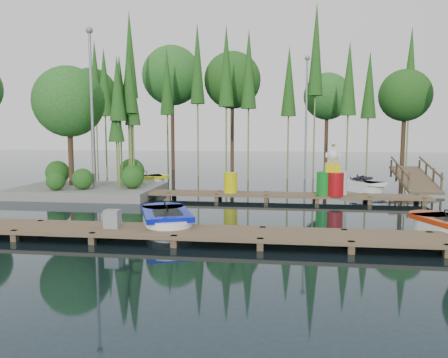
# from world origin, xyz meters

# --- Properties ---
(ground_plane) EXTENTS (90.00, 90.00, 0.00)m
(ground_plane) POSITION_xyz_m (0.00, 0.00, 0.00)
(ground_plane) COLOR #1A2930
(near_dock) EXTENTS (18.00, 1.50, 0.50)m
(near_dock) POSITION_xyz_m (0.00, -4.50, 0.23)
(near_dock) COLOR brown
(near_dock) RESTS_ON ground
(far_dock) EXTENTS (15.00, 1.20, 0.50)m
(far_dock) POSITION_xyz_m (1.00, 2.50, 0.23)
(far_dock) COLOR brown
(far_dock) RESTS_ON ground
(island) EXTENTS (6.20, 4.20, 6.75)m
(island) POSITION_xyz_m (-6.30, 3.29, 3.18)
(island) COLOR gray
(island) RESTS_ON ground
(tree_screen) EXTENTS (34.42, 18.53, 10.31)m
(tree_screen) POSITION_xyz_m (-2.04, 10.60, 6.12)
(tree_screen) COLOR #47301E
(tree_screen) RESTS_ON ground
(lamp_island) EXTENTS (0.30, 0.30, 7.25)m
(lamp_island) POSITION_xyz_m (-5.50, 2.50, 4.26)
(lamp_island) COLOR gray
(lamp_island) RESTS_ON ground
(lamp_rear) EXTENTS (0.30, 0.30, 7.25)m
(lamp_rear) POSITION_xyz_m (4.00, 11.00, 4.26)
(lamp_rear) COLOR gray
(lamp_rear) RESTS_ON ground
(ramp) EXTENTS (1.50, 3.94, 1.49)m
(ramp) POSITION_xyz_m (9.00, 6.50, 0.59)
(ramp) COLOR brown
(ramp) RESTS_ON ground
(boat_blue) EXTENTS (2.23, 3.11, 0.95)m
(boat_blue) POSITION_xyz_m (-0.65, -3.44, 0.28)
(boat_blue) COLOR white
(boat_blue) RESTS_ON ground
(boat_yellow_far) EXTENTS (2.88, 2.21, 1.32)m
(boat_yellow_far) POSITION_xyz_m (-4.55, 6.32, 0.28)
(boat_yellow_far) COLOR white
(boat_yellow_far) RESTS_ON ground
(boat_white_far) EXTENTS (2.36, 2.55, 1.14)m
(boat_white_far) POSITION_xyz_m (6.49, 5.80, 0.26)
(boat_white_far) COLOR white
(boat_white_far) RESTS_ON ground
(utility_cabinet) EXTENTS (0.40, 0.34, 0.48)m
(utility_cabinet) POSITION_xyz_m (-1.85, -4.50, 0.54)
(utility_cabinet) COLOR gray
(utility_cabinet) RESTS_ON near_dock
(yellow_barrel) EXTENTS (0.57, 0.57, 0.86)m
(yellow_barrel) POSITION_xyz_m (0.51, 2.50, 0.73)
(yellow_barrel) COLOR #D3CF0B
(yellow_barrel) RESTS_ON far_dock
(drum_cluster) EXTENTS (1.25, 1.15, 2.16)m
(drum_cluster) POSITION_xyz_m (4.68, 2.34, 0.93)
(drum_cluster) COLOR #0D7D1D
(drum_cluster) RESTS_ON far_dock
(seagull_post) EXTENTS (0.55, 0.30, 0.89)m
(seagull_post) POSITION_xyz_m (4.47, 2.50, 0.90)
(seagull_post) COLOR gray
(seagull_post) RESTS_ON far_dock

